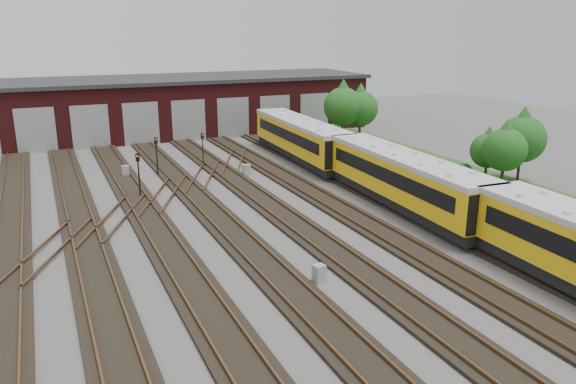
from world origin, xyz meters
name	(u,v)px	position (x,y,z in m)	size (l,w,h in m)	color
ground	(298,258)	(0.00, 0.00, 0.00)	(120.00, 120.00, 0.00)	#474442
track_network	(291,253)	(-0.17, 0.59, 0.11)	(30.40, 70.00, 0.33)	black
maintenance_shed	(149,106)	(-0.01, 39.97, 3.20)	(51.00, 12.50, 6.35)	#4C1314
grass_verge	(457,177)	(19.00, 10.00, 0.03)	(8.00, 55.00, 0.05)	#1E4918
metro_train	(404,179)	(10.00, 4.88, 2.06)	(3.67, 48.43, 3.37)	black
signal_mast_0	(139,170)	(-5.62, 14.60, 2.09)	(0.31, 0.30, 3.24)	black
signal_mast_1	(203,145)	(1.10, 21.91, 1.91)	(0.26, 0.24, 2.98)	black
signal_mast_2	(157,151)	(-3.18, 20.46, 2.05)	(0.29, 0.28, 3.20)	black
signal_mast_3	(388,180)	(9.19, 5.53, 1.95)	(0.28, 0.27, 3.03)	black
relay_cabinet_1	(126,171)	(-5.64, 21.14, 0.46)	(0.56, 0.46, 0.93)	#979A9C
relay_cabinet_2	(319,274)	(-0.35, -3.05, 0.45)	(0.54, 0.45, 0.91)	#979A9C
relay_cabinet_3	(247,170)	(3.43, 17.29, 0.49)	(0.59, 0.49, 0.98)	#979A9C
relay_cabinet_4	(332,172)	(9.37, 13.56, 0.57)	(0.69, 0.57, 1.15)	#979A9C
tree_0	(343,102)	(17.56, 26.48, 4.30)	(4.04, 4.04, 6.70)	#362418
tree_1	(360,104)	(19.54, 26.26, 4.00)	(3.76, 3.76, 6.23)	#362418
tree_2	(523,134)	(22.35, 6.88, 3.86)	(3.63, 3.63, 6.01)	#362418
tree_3	(488,146)	(19.88, 7.80, 2.88)	(2.71, 2.71, 4.48)	#362418
tree_4	(505,145)	(19.59, 5.80, 3.42)	(3.21, 3.21, 5.32)	#362418
bush_0	(463,170)	(18.92, 9.28, 0.79)	(1.58, 1.58, 1.58)	#164A15
bush_1	(395,154)	(16.98, 15.99, 0.89)	(1.78, 1.78, 1.78)	#164A15
bush_2	(337,127)	(19.31, 30.85, 0.86)	(1.72, 1.72, 1.72)	#164A15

